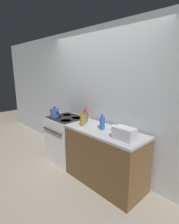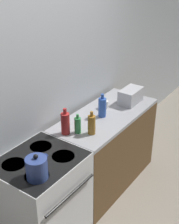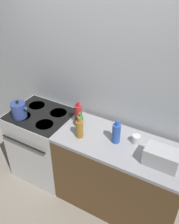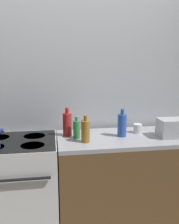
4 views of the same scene
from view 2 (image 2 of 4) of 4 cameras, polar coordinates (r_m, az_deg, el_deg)
The scene contains 11 objects.
ground_plane at distance 3.49m, azimuth 2.64°, elevation -18.27°, with size 12.00×12.00×0.00m, color gray.
wall_back at distance 3.11m, azimuth -7.54°, elevation 4.46°, with size 8.00×0.05×2.60m.
stove at distance 2.99m, azimuth -8.58°, elevation -15.62°, with size 0.73×0.67×0.92m.
counter_block at distance 3.64m, azimuth 2.89°, elevation -6.76°, with size 1.35×0.61×0.92m.
kettle at distance 2.47m, azimuth -9.60°, elevation -10.06°, with size 0.21×0.17×0.22m.
toaster at distance 3.66m, azimuth 7.55°, elevation 2.96°, with size 0.31×0.18×0.17m.
bottle_green at distance 3.01m, azimuth -2.18°, elevation -2.40°, with size 0.06×0.06×0.20m.
bottle_amber at distance 2.99m, azimuth 0.39°, elevation -2.29°, with size 0.08×0.08×0.24m.
bottle_blue at distance 3.30m, azimuth 2.34°, elevation 0.90°, with size 0.08×0.08×0.26m.
bottle_red at distance 2.99m, azimuth -4.44°, elevation -2.05°, with size 0.08×0.08×0.27m.
cup_white at distance 3.51m, azimuth 2.78°, elevation 1.38°, with size 0.08×0.08×0.09m.
Camera 2 is at (-2.09, -1.29, 2.49)m, focal length 50.00 mm.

